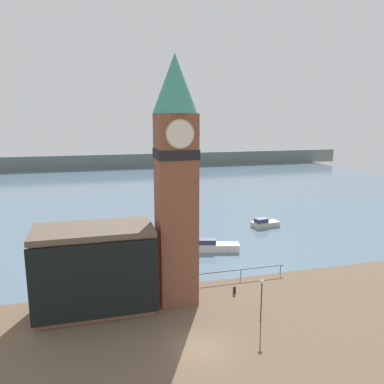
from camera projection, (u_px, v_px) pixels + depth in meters
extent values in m
plane|color=brown|center=(201.00, 348.00, 29.13)|extent=(160.00, 160.00, 0.00)
cube|color=slate|center=(123.00, 188.00, 96.88)|extent=(160.00, 120.00, 0.00)
cube|color=slate|center=(113.00, 161.00, 134.28)|extent=(180.00, 3.00, 5.00)
cube|color=#232328|center=(241.00, 270.00, 41.62)|extent=(10.38, 0.08, 0.08)
cylinder|color=#232328|center=(199.00, 279.00, 40.47)|extent=(0.07, 0.07, 1.05)
cylinder|color=#232328|center=(241.00, 274.00, 41.72)|extent=(0.07, 0.07, 1.05)
cylinder|color=#232328|center=(280.00, 269.00, 42.97)|extent=(0.07, 0.07, 1.05)
cube|color=brown|center=(176.00, 211.00, 35.40)|extent=(3.56, 3.56, 18.02)
cube|color=black|center=(176.00, 154.00, 34.35)|extent=(3.68, 3.68, 0.90)
cylinder|color=tan|center=(180.00, 134.00, 32.25)|extent=(2.55, 0.12, 2.55)
cylinder|color=silver|center=(180.00, 134.00, 32.17)|extent=(2.32, 0.12, 2.32)
cylinder|color=tan|center=(195.00, 133.00, 34.47)|extent=(0.12, 2.55, 2.55)
cylinder|color=silver|center=(196.00, 133.00, 34.49)|extent=(0.12, 2.32, 2.32)
cone|color=teal|center=(175.00, 83.00, 33.15)|extent=(4.10, 4.10, 5.23)
cube|color=#935B42|center=(95.00, 271.00, 34.59)|extent=(10.31, 5.22, 7.42)
cube|color=brown|center=(93.00, 230.00, 33.82)|extent=(10.71, 5.62, 0.50)
cube|color=black|center=(96.00, 282.00, 31.94)|extent=(10.81, 0.30, 6.82)
cube|color=silver|center=(214.00, 247.00, 50.55)|extent=(7.07, 3.46, 0.99)
cube|color=navy|center=(205.00, 241.00, 50.37)|extent=(3.23, 2.00, 0.64)
cube|color=#B7B2A8|center=(265.00, 224.00, 61.87)|extent=(4.67, 2.59, 0.82)
cube|color=navy|center=(261.00, 220.00, 61.43)|extent=(2.12, 1.67, 0.66)
cylinder|color=black|center=(234.00, 290.00, 38.25)|extent=(0.31, 0.31, 0.59)
sphere|color=black|center=(234.00, 288.00, 38.19)|extent=(0.32, 0.32, 0.32)
cylinder|color=black|center=(261.00, 302.00, 32.68)|extent=(0.10, 0.10, 3.63)
sphere|color=silver|center=(262.00, 282.00, 32.31)|extent=(0.32, 0.32, 0.32)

